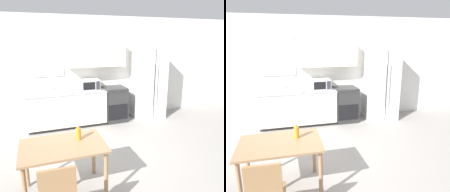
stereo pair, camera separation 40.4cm
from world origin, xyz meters
TOP-DOWN VIEW (x-y plane):
  - ground_plane at (0.00, 0.00)m, footprint 12.00×12.00m
  - wall_back at (0.06, 2.18)m, footprint 12.00×0.38m
  - kitchen_counter at (-0.29, 1.87)m, footprint 1.89×0.63m
  - oven_range at (0.95, 1.88)m, footprint 0.59×0.61m
  - refrigerator at (1.92, 1.83)m, footprint 0.80×0.73m
  - kitchen_sink at (-0.71, 1.88)m, footprint 0.66×0.45m
  - microwave at (0.31, 1.95)m, footprint 0.47×0.39m
  - coffee_mug at (-0.22, 1.66)m, footprint 0.13×0.09m
  - dining_table at (-0.71, -0.59)m, footprint 1.13×0.76m
  - drink_bottle at (-0.47, -0.49)m, footprint 0.07×0.07m

SIDE VIEW (x-z plane):
  - ground_plane at x=0.00m, z-range 0.00..0.00m
  - kitchen_counter at x=-0.29m, z-range 0.00..0.89m
  - oven_range at x=0.95m, z-range 0.00..0.91m
  - dining_table at x=-0.71m, z-range 0.26..1.00m
  - drink_bottle at x=-0.47m, z-range 0.72..0.95m
  - kitchen_sink at x=-0.71m, z-range 0.77..1.02m
  - coffee_mug at x=-0.22m, z-range 0.88..0.97m
  - refrigerator at x=1.92m, z-range 0.00..1.92m
  - microwave at x=0.31m, z-range 0.88..1.14m
  - wall_back at x=0.06m, z-range 0.06..2.76m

